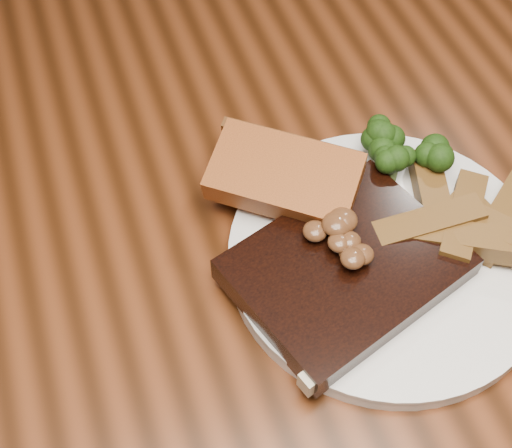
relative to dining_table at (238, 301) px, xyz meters
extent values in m
cube|color=#542610|center=(0.00, 0.00, 0.07)|extent=(1.60, 0.90, 0.04)
cylinder|color=black|center=(-0.10, 0.99, -0.45)|extent=(0.04, 0.04, 0.41)
cylinder|color=black|center=(0.00, 0.66, -0.45)|extent=(0.04, 0.04, 0.41)
cylinder|color=silver|center=(0.11, -0.05, 0.10)|extent=(0.29, 0.29, 0.01)
cube|color=black|center=(0.07, -0.06, 0.12)|extent=(0.20, 0.18, 0.03)
cube|color=#B8AE8F|center=(0.07, -0.12, 0.11)|extent=(0.14, 0.06, 0.02)
cube|color=#9B4A1C|center=(0.05, 0.03, 0.12)|extent=(0.14, 0.13, 0.03)
camera|label=1|loc=(-0.09, -0.32, 0.60)|focal=50.00mm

